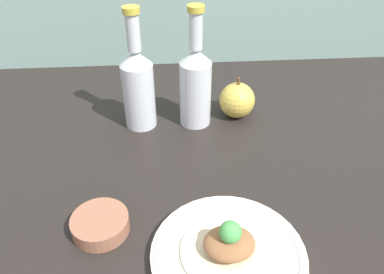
# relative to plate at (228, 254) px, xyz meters

# --- Properties ---
(ground_plane) EXTENTS (1.80, 1.10, 0.04)m
(ground_plane) POSITION_rel_plate_xyz_m (-0.03, 0.17, -0.03)
(ground_plane) COLOR black
(plate) EXTENTS (0.23, 0.23, 0.02)m
(plate) POSITION_rel_plate_xyz_m (0.00, 0.00, 0.00)
(plate) COLOR silver
(plate) RESTS_ON ground_plane
(plated_food) EXTENTS (0.14, 0.14, 0.06)m
(plated_food) POSITION_rel_plate_xyz_m (0.00, 0.00, 0.02)
(plated_food) COLOR beige
(plated_food) RESTS_ON plate
(cider_bottle_left) EXTENTS (0.07, 0.07, 0.26)m
(cider_bottle_left) POSITION_rel_plate_xyz_m (-0.14, 0.37, 0.09)
(cider_bottle_left) COLOR silver
(cider_bottle_left) RESTS_ON ground_plane
(cider_bottle_right) EXTENTS (0.07, 0.07, 0.26)m
(cider_bottle_right) POSITION_rel_plate_xyz_m (-0.02, 0.37, 0.09)
(cider_bottle_right) COLOR silver
(cider_bottle_right) RESTS_ON ground_plane
(apple) EXTENTS (0.08, 0.08, 0.10)m
(apple) POSITION_rel_plate_xyz_m (0.08, 0.39, 0.03)
(apple) COLOR gold
(apple) RESTS_ON ground_plane
(dipping_bowl) EXTENTS (0.09, 0.09, 0.03)m
(dipping_bowl) POSITION_rel_plate_xyz_m (-0.20, 0.07, 0.00)
(dipping_bowl) COLOR #996047
(dipping_bowl) RESTS_ON ground_plane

